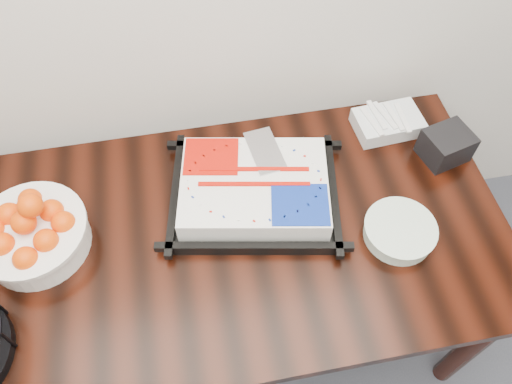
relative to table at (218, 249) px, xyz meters
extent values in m
cube|color=black|center=(0.00, 0.00, 0.07)|extent=(1.80, 0.90, 0.04)
cylinder|color=black|center=(-0.82, 0.37, -0.31)|extent=(0.07, 0.07, 0.71)
cylinder|color=black|center=(0.82, -0.37, -0.31)|extent=(0.07, 0.07, 0.71)
cylinder|color=black|center=(0.82, 0.37, -0.31)|extent=(0.07, 0.07, 0.71)
cube|color=black|center=(0.14, 0.11, 0.10)|extent=(0.59, 0.50, 0.02)
cube|color=white|center=(0.14, 0.11, 0.15)|extent=(0.51, 0.42, 0.08)
cube|color=#B90E03|center=(0.00, 0.20, 0.19)|extent=(0.19, 0.18, 0.00)
cube|color=navy|center=(0.27, 0.02, 0.19)|extent=(0.19, 0.18, 0.00)
cube|color=silver|center=(0.17, 0.23, 0.19)|extent=(0.11, 0.19, 0.00)
cylinder|color=white|center=(-0.53, 0.07, 0.14)|extent=(0.31, 0.31, 0.10)
cylinder|color=white|center=(-0.53, 0.07, 0.18)|extent=(0.33, 0.33, 0.01)
cylinder|color=white|center=(0.54, -0.10, 0.11)|extent=(0.21, 0.21, 0.05)
cylinder|color=white|center=(0.54, -0.10, 0.14)|extent=(0.22, 0.22, 0.01)
cube|color=silver|center=(0.65, 0.32, 0.11)|extent=(0.24, 0.16, 0.06)
cube|color=black|center=(0.80, 0.17, 0.14)|extent=(0.17, 0.16, 0.10)
camera|label=1|loc=(-0.02, -0.76, 1.42)|focal=35.00mm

